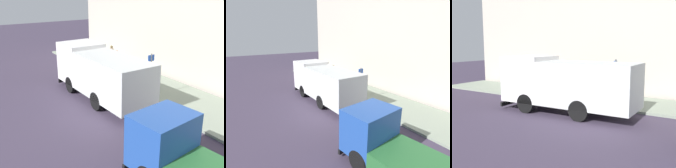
% 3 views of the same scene
% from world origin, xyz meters
% --- Properties ---
extents(ground, '(80.00, 80.00, 0.00)m').
position_xyz_m(ground, '(0.00, 0.00, 0.00)').
color(ground, '#3B3144').
extents(sidewalk, '(4.03, 30.00, 0.14)m').
position_xyz_m(sidewalk, '(5.02, 0.00, 0.07)').
color(sidewalk, gray).
rests_on(sidewalk, ground).
extents(building_facade, '(0.50, 30.00, 10.75)m').
position_xyz_m(building_facade, '(7.53, 0.00, 5.38)').
color(building_facade, '#BCB3A4').
rests_on(building_facade, ground).
extents(large_utility_truck, '(2.57, 7.46, 2.97)m').
position_xyz_m(large_utility_truck, '(1.15, 1.95, 1.63)').
color(large_utility_truck, silver).
rests_on(large_utility_truck, ground).
extents(small_flatbed_truck, '(2.69, 5.24, 2.37)m').
position_xyz_m(small_flatbed_truck, '(-0.49, -6.39, 1.10)').
color(small_flatbed_truck, '#20489A').
rests_on(small_flatbed_truck, ground).
extents(pedestrian_walking, '(0.35, 0.35, 1.64)m').
position_xyz_m(pedestrian_walking, '(4.80, 5.78, 1.01)').
color(pedestrian_walking, black).
rests_on(pedestrian_walking, sidewalk).
extents(pedestrian_standing, '(0.45, 0.45, 1.66)m').
position_xyz_m(pedestrian_standing, '(5.37, 7.41, 1.02)').
color(pedestrian_standing, black).
rests_on(pedestrian_standing, sidewalk).
extents(street_sign_post, '(0.44, 0.08, 2.66)m').
position_xyz_m(street_sign_post, '(3.46, 0.18, 1.70)').
color(street_sign_post, '#4C5156').
rests_on(street_sign_post, sidewalk).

